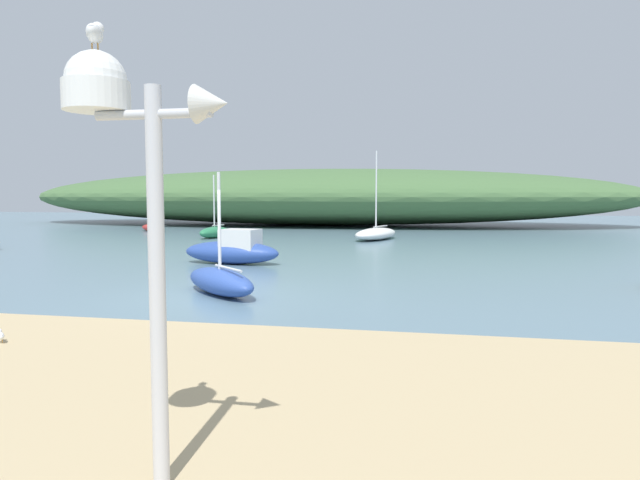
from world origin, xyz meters
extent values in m
plane|color=slate|center=(0.00, 0.00, 0.00)|extent=(120.00, 120.00, 0.00)
ellipsoid|color=#476B3D|center=(-4.08, 33.00, 2.28)|extent=(51.21, 15.95, 4.56)
cylinder|color=silver|center=(3.01, -8.57, 1.67)|extent=(0.12, 0.12, 2.93)
cylinder|color=silver|center=(3.01, -8.57, 2.93)|extent=(0.88, 0.07, 0.07)
cylinder|color=white|center=(2.57, -8.57, 3.07)|extent=(0.47, 0.47, 0.21)
sphere|color=white|center=(2.57, -8.57, 3.18)|extent=(0.44, 0.44, 0.44)
cone|color=silver|center=(3.45, -8.57, 2.99)|extent=(0.24, 0.27, 0.27)
cylinder|color=orange|center=(2.55, -8.58, 3.42)|extent=(0.01, 0.01, 0.05)
cylinder|color=orange|center=(2.59, -8.56, 3.42)|extent=(0.01, 0.01, 0.05)
ellipsoid|color=white|center=(2.57, -8.57, 3.51)|extent=(0.18, 0.26, 0.13)
ellipsoid|color=#9EA0A8|center=(2.57, -8.57, 3.53)|extent=(0.16, 0.24, 0.05)
sphere|color=white|center=(2.53, -8.48, 3.58)|extent=(0.09, 0.09, 0.09)
cone|color=gold|center=(2.51, -8.41, 3.57)|extent=(0.04, 0.06, 0.03)
ellipsoid|color=#287A4C|center=(-6.90, 17.13, 0.32)|extent=(1.38, 2.79, 0.64)
cylinder|color=silver|center=(-6.90, 17.13, 1.99)|extent=(0.08, 0.08, 3.09)
cylinder|color=silver|center=(-6.82, 17.53, 0.70)|extent=(0.28, 1.19, 0.06)
ellipsoid|color=#2D4C9E|center=(0.04, 0.22, 0.31)|extent=(2.80, 2.76, 0.61)
cylinder|color=silver|center=(0.04, 0.22, 1.67)|extent=(0.08, 0.08, 2.49)
cylinder|color=silver|center=(0.36, -0.09, 0.68)|extent=(1.02, 0.99, 0.06)
ellipsoid|color=#2D4C9E|center=(-1.80, 6.00, 0.40)|extent=(3.66, 1.65, 0.79)
cube|color=silver|center=(-1.45, 5.95, 0.86)|extent=(1.35, 1.13, 0.70)
ellipsoid|color=white|center=(2.14, 17.57, 0.32)|extent=(2.70, 4.49, 0.64)
cylinder|color=silver|center=(2.14, 17.57, 2.60)|extent=(0.08, 0.08, 4.31)
cylinder|color=silver|center=(2.33, 18.17, 0.70)|extent=(0.62, 1.84, 0.06)
ellipsoid|color=#B72D28|center=(-13.09, 21.77, 0.25)|extent=(2.73, 2.35, 0.51)
cylinder|color=silver|center=(-13.09, 21.77, 1.70)|extent=(0.08, 0.08, 2.69)
cylinder|color=silver|center=(-12.76, 21.53, 0.60)|extent=(1.02, 0.77, 0.06)
cylinder|color=orange|center=(-1.20, -5.29, 0.23)|extent=(0.01, 0.01, 0.05)
ellipsoid|color=white|center=(-1.21, -5.31, 0.31)|extent=(0.22, 0.20, 0.11)
ellipsoid|color=#9EA0A8|center=(-1.21, -5.31, 0.33)|extent=(0.20, 0.18, 0.04)
camera|label=1|loc=(4.93, -12.25, 2.35)|focal=31.15mm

